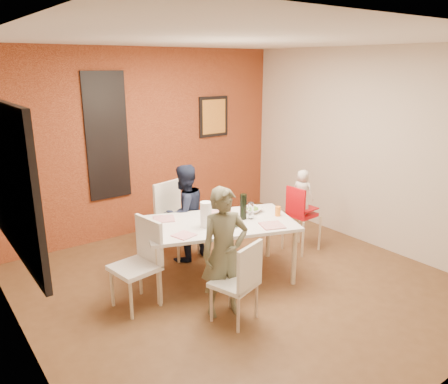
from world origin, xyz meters
TOP-DOWN VIEW (x-y plane):
  - ground at (0.00, 0.00)m, footprint 4.50×4.50m
  - ceiling at (0.00, 0.00)m, footprint 4.50×4.50m
  - wall_back at (0.00, 2.25)m, footprint 4.50×0.02m
  - wall_front at (0.00, -2.25)m, footprint 4.50×0.02m
  - wall_left at (-2.25, 0.00)m, footprint 0.02×4.50m
  - wall_right at (2.25, 0.00)m, footprint 0.02×4.50m
  - brick_accent_wall at (0.00, 2.23)m, footprint 4.50×0.02m
  - picture_window_frame at (-2.22, 0.20)m, footprint 0.05×1.70m
  - picture_window_pane at (-2.21, 0.20)m, footprint 0.02×1.55m
  - glassblock_strip at (-0.60, 2.21)m, footprint 0.55×0.03m
  - glassblock_surround at (-0.60, 2.21)m, footprint 0.60×0.03m
  - art_print_frame at (1.20, 2.21)m, footprint 0.54×0.03m
  - art_print_canvas at (1.20, 2.19)m, footprint 0.44×0.01m
  - dining_table at (-0.08, 0.28)m, footprint 1.92×1.47m
  - chair_near at (-0.47, -0.61)m, footprint 0.49×0.49m
  - chair_far at (-0.14, 1.23)m, footprint 0.54×0.54m
  - chair_left at (-1.08, 0.29)m, footprint 0.49×0.49m
  - high_chair at (1.26, 0.28)m, footprint 0.41×0.41m
  - child_near at (-0.49, -0.37)m, footprint 0.56×0.45m
  - child_far at (-0.13, 0.98)m, footprint 0.68×0.56m
  - toddler at (1.28, 0.28)m, footprint 0.28×0.34m
  - plate_near_left at (-0.63, 0.16)m, footprint 0.25×0.25m
  - plate_far_mid at (0.04, 0.55)m, footprint 0.26×0.26m
  - plate_near_right at (0.32, -0.18)m, footprint 0.32×0.32m
  - plate_far_left at (-0.56, 0.73)m, footprint 0.32×0.32m
  - salad_bowl_a at (-0.03, 0.10)m, footprint 0.21×0.21m
  - salad_bowl_b at (0.45, 0.32)m, footprint 0.30×0.30m
  - wine_bottle at (0.20, 0.19)m, footprint 0.08×0.08m
  - wine_glass_a at (-0.16, 0.08)m, footprint 0.07×0.07m
  - wine_glass_b at (0.28, 0.15)m, footprint 0.07×0.07m
  - paper_towel_roll at (-0.29, 0.24)m, footprint 0.13×0.13m
  - condiment_red at (0.02, 0.23)m, footprint 0.04×0.04m
  - condiment_green at (0.06, 0.29)m, footprint 0.03×0.03m
  - condiment_brown at (0.01, 0.35)m, footprint 0.04×0.04m
  - sippy_cup at (0.60, 0.03)m, footprint 0.07×0.07m

SIDE VIEW (x-z plane):
  - ground at x=0.00m, z-range 0.00..0.00m
  - chair_near at x=-0.47m, z-range 0.05..0.90m
  - chair_left at x=-1.08m, z-range 0.05..0.99m
  - chair_far at x=-0.14m, z-range 0.06..1.03m
  - high_chair at x=1.26m, z-range 0.09..1.00m
  - child_far at x=-0.13m, z-range 0.00..1.26m
  - dining_table at x=-0.08m, z-range 0.29..1.00m
  - child_near at x=-0.49m, z-range 0.00..1.34m
  - plate_far_mid at x=0.04m, z-range 0.71..0.72m
  - plate_near_left at x=-0.63m, z-range 0.71..0.72m
  - plate_far_left at x=-0.56m, z-range 0.71..0.72m
  - plate_near_right at x=0.32m, z-range 0.71..0.72m
  - salad_bowl_a at x=-0.03m, z-range 0.71..0.76m
  - salad_bowl_b at x=0.45m, z-range 0.71..0.77m
  - sippy_cup at x=0.60m, z-range 0.71..0.83m
  - condiment_green at x=0.06m, z-range 0.71..0.83m
  - condiment_brown at x=0.01m, z-range 0.71..0.85m
  - condiment_red at x=0.02m, z-range 0.71..0.85m
  - wine_glass_b at x=0.28m, z-range 0.71..0.91m
  - wine_glass_a at x=-0.16m, z-range 0.71..0.92m
  - toddler at x=1.28m, z-range 0.54..1.13m
  - paper_towel_roll at x=-0.29m, z-range 0.71..1.00m
  - wine_bottle at x=0.20m, z-range 0.71..1.01m
  - wall_back at x=0.00m, z-range 0.00..2.70m
  - wall_front at x=0.00m, z-range 0.00..2.70m
  - wall_left at x=-2.25m, z-range 0.00..2.70m
  - wall_right at x=2.25m, z-range 0.00..2.70m
  - brick_accent_wall at x=0.00m, z-range 0.00..2.70m
  - glassblock_strip at x=-0.60m, z-range 0.65..2.35m
  - glassblock_surround at x=-0.60m, z-range 0.62..2.38m
  - picture_window_frame at x=-2.22m, z-range 0.90..2.20m
  - picture_window_pane at x=-2.21m, z-range 0.98..2.12m
  - art_print_frame at x=1.20m, z-range 1.33..1.97m
  - art_print_canvas at x=1.20m, z-range 1.38..1.92m
  - ceiling at x=0.00m, z-range 2.69..2.71m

